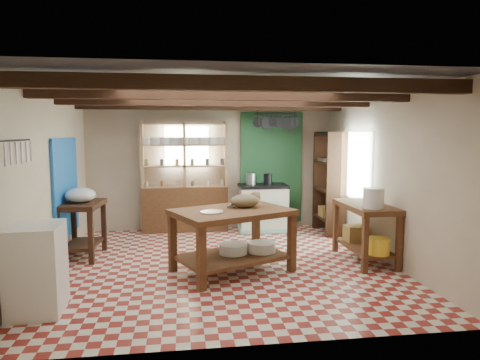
{
  "coord_description": "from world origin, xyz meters",
  "views": [
    {
      "loc": [
        -0.62,
        -6.26,
        1.99
      ],
      "look_at": [
        0.29,
        0.3,
        1.25
      ],
      "focal_mm": 32.0,
      "sensor_mm": 36.0,
      "label": 1
    }
  ],
  "objects": [
    {
      "name": "floor",
      "position": [
        0.0,
        0.0,
        -0.01
      ],
      "size": [
        5.0,
        5.0,
        0.02
      ],
      "primitive_type": "cube",
      "color": "maroon",
      "rests_on": "ground"
    },
    {
      "name": "ceiling",
      "position": [
        0.0,
        0.0,
        2.6
      ],
      "size": [
        5.0,
        5.0,
        0.02
      ],
      "primitive_type": "cube",
      "color": "#404145",
      "rests_on": "wall_back"
    },
    {
      "name": "wall_back",
      "position": [
        0.0,
        2.5,
        1.3
      ],
      "size": [
        5.0,
        0.04,
        2.6
      ],
      "primitive_type": "cube",
      "color": "beige",
      "rests_on": "floor"
    },
    {
      "name": "wall_front",
      "position": [
        0.0,
        -2.5,
        1.3
      ],
      "size": [
        5.0,
        0.04,
        2.6
      ],
      "primitive_type": "cube",
      "color": "beige",
      "rests_on": "floor"
    },
    {
      "name": "wall_left",
      "position": [
        -2.5,
        0.0,
        1.3
      ],
      "size": [
        0.04,
        5.0,
        2.6
      ],
      "primitive_type": "cube",
      "color": "beige",
      "rests_on": "floor"
    },
    {
      "name": "wall_right",
      "position": [
        2.5,
        0.0,
        1.3
      ],
      "size": [
        0.04,
        5.0,
        2.6
      ],
      "primitive_type": "cube",
      "color": "beige",
      "rests_on": "floor"
    },
    {
      "name": "ceiling_beams",
      "position": [
        0.0,
        0.0,
        2.48
      ],
      "size": [
        5.0,
        3.8,
        0.15
      ],
      "primitive_type": "cube",
      "color": "#372013",
      "rests_on": "ceiling"
    },
    {
      "name": "blue_wall_patch",
      "position": [
        -2.47,
        0.9,
        1.1
      ],
      "size": [
        0.04,
        1.4,
        1.6
      ],
      "primitive_type": "cube",
      "color": "blue",
      "rests_on": "wall_left"
    },
    {
      "name": "green_wall_patch",
      "position": [
        1.25,
        2.47,
        1.25
      ],
      "size": [
        1.3,
        0.04,
        2.3
      ],
      "primitive_type": "cube",
      "color": "#21532F",
      "rests_on": "wall_back"
    },
    {
      "name": "window_back",
      "position": [
        -0.5,
        2.48,
        1.7
      ],
      "size": [
        0.9,
        0.02,
        0.8
      ],
      "primitive_type": "cube",
      "color": "#B5CBB4",
      "rests_on": "wall_back"
    },
    {
      "name": "window_right",
      "position": [
        2.48,
        1.0,
        1.4
      ],
      "size": [
        0.02,
        1.3,
        1.2
      ],
      "primitive_type": "cube",
      "color": "#B5CBB4",
      "rests_on": "wall_right"
    },
    {
      "name": "utensil_rail",
      "position": [
        -2.44,
        -1.2,
        1.78
      ],
      "size": [
        0.06,
        0.9,
        0.28
      ],
      "primitive_type": "cube",
      "color": "black",
      "rests_on": "wall_left"
    },
    {
      "name": "pot_rack",
      "position": [
        1.25,
        2.05,
        2.18
      ],
      "size": [
        0.86,
        0.12,
        0.36
      ],
      "primitive_type": "cube",
      "color": "black",
      "rests_on": "ceiling"
    },
    {
      "name": "shelving_unit",
      "position": [
        -0.55,
        2.31,
        1.1
      ],
      "size": [
        1.7,
        0.34,
        2.2
      ],
      "primitive_type": "cube",
      "color": "tan",
      "rests_on": "floor"
    },
    {
      "name": "tall_rack",
      "position": [
        2.28,
        1.8,
        1.0
      ],
      "size": [
        0.4,
        0.86,
        2.0
      ],
      "primitive_type": "cube",
      "color": "#372013",
      "rests_on": "floor"
    },
    {
      "name": "work_table",
      "position": [
        0.09,
        -0.32,
        0.45
      ],
      "size": [
        1.88,
        1.61,
        0.9
      ],
      "primitive_type": "cube",
      "rotation": [
        0.0,
        0.0,
        0.42
      ],
      "color": "brown",
      "rests_on": "floor"
    },
    {
      "name": "stove",
      "position": [
        1.01,
        2.15,
        0.47
      ],
      "size": [
        0.97,
        0.67,
        0.94
      ],
      "primitive_type": "cube",
      "rotation": [
        0.0,
        0.0,
        -0.02
      ],
      "color": "silver",
      "rests_on": "floor"
    },
    {
      "name": "prep_table",
      "position": [
        -2.2,
        0.69,
        0.44
      ],
      "size": [
        0.67,
        0.92,
        0.89
      ],
      "primitive_type": "cube",
      "rotation": [
        0.0,
        0.0,
        -0.08
      ],
      "color": "#372013",
      "rests_on": "floor"
    },
    {
      "name": "white_cabinet",
      "position": [
        -2.22,
        -1.42,
        0.49
      ],
      "size": [
        0.58,
        0.68,
        0.98
      ],
      "primitive_type": "cube",
      "rotation": [
        0.0,
        0.0,
        0.06
      ],
      "color": "white",
      "rests_on": "floor"
    },
    {
      "name": "right_counter",
      "position": [
        2.18,
        -0.12,
        0.45
      ],
      "size": [
        0.63,
        1.25,
        0.89
      ],
      "primitive_type": "cube",
      "rotation": [
        0.0,
        0.0,
        0.01
      ],
      "color": "brown",
      "rests_on": "floor"
    },
    {
      "name": "cat",
      "position": [
        0.29,
        -0.18,
        0.99
      ],
      "size": [
        0.54,
        0.51,
        0.19
      ],
      "primitive_type": "ellipsoid",
      "rotation": [
        0.0,
        0.0,
        0.6
      ],
      "color": "olive",
      "rests_on": "work_table"
    },
    {
      "name": "steel_tray",
      "position": [
        -0.21,
        -0.51,
        0.91
      ],
      "size": [
        0.42,
        0.42,
        0.02
      ],
      "primitive_type": "cylinder",
      "rotation": [
        0.0,
        0.0,
        0.42
      ],
      "color": "#AEAFB6",
      "rests_on": "work_table"
    },
    {
      "name": "basin_large",
      "position": [
        0.11,
        -0.26,
        0.31
      ],
      "size": [
        0.54,
        0.54,
        0.14
      ],
      "primitive_type": "cylinder",
      "rotation": [
        0.0,
        0.0,
        0.42
      ],
      "color": "white",
      "rests_on": "work_table"
    },
    {
      "name": "basin_small",
      "position": [
        0.54,
        -0.23,
        0.31
      ],
      "size": [
        0.53,
        0.53,
        0.14
      ],
      "primitive_type": "cylinder",
      "rotation": [
        0.0,
        0.0,
        0.42
      ],
      "color": "white",
      "rests_on": "work_table"
    },
    {
      "name": "kettle_left",
      "position": [
        0.76,
        2.15,
        1.05
      ],
      "size": [
        0.2,
        0.2,
        0.22
      ],
      "primitive_type": "cylinder",
      "rotation": [
        0.0,
        0.0,
        -0.02
      ],
      "color": "#AEAFB6",
      "rests_on": "stove"
    },
    {
      "name": "kettle_right",
      "position": [
        1.11,
        2.15,
        1.05
      ],
      "size": [
        0.17,
        0.17,
        0.21
      ],
      "primitive_type": "cylinder",
      "rotation": [
        0.0,
        0.0,
        -0.02
      ],
      "color": "black",
      "rests_on": "stove"
    },
    {
      "name": "enamel_bowl",
      "position": [
        -2.2,
        0.69,
        1.01
      ],
      "size": [
        0.5,
        0.5,
        0.23
      ],
      "primitive_type": "ellipsoid",
      "rotation": [
        0.0,
        0.0,
        -0.08
      ],
      "color": "white",
      "rests_on": "prep_table"
    },
    {
      "name": "white_bucket",
      "position": [
        2.13,
        -0.47,
        1.04
      ],
      "size": [
        0.3,
        0.3,
        0.3
      ],
      "primitive_type": "cylinder",
      "rotation": [
        0.0,
        0.0,
        0.01
      ],
      "color": "white",
      "rests_on": "right_counter"
    },
    {
      "name": "wicker_basket",
      "position": [
        2.18,
        0.18,
        0.36
      ],
      "size": [
        0.37,
        0.29,
        0.26
      ],
      "primitive_type": "cube",
      "rotation": [
        0.0,
        0.0,
        0.01
      ],
      "color": "olive",
      "rests_on": "right_counter"
    },
    {
      "name": "yellow_tub",
      "position": [
        2.18,
        -0.57,
        0.36
      ],
      "size": [
        0.33,
        0.33,
        0.24
      ],
      "primitive_type": "cylinder",
      "rotation": [
        0.0,
        0.0,
        0.01
      ],
      "color": "yellow",
      "rests_on": "right_counter"
    }
  ]
}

